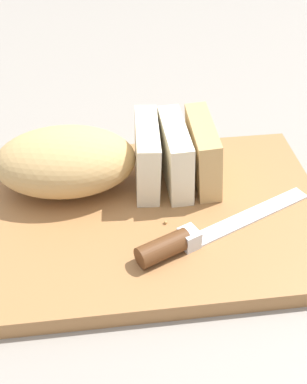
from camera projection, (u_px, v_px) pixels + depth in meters
name	position (u px, v px, depth m)	size (l,w,h in m)	color
ground_plane	(154.00, 223.00, 0.64)	(3.00, 3.00, 0.00)	gray
cutting_board	(154.00, 217.00, 0.63)	(0.44, 0.30, 0.02)	#9E6B3D
bread_loaf	(101.00, 159.00, 0.64)	(0.29, 0.12, 0.09)	tan
bread_knife	(187.00, 240.00, 0.57)	(0.23, 0.12, 0.03)	silver
crumb_near_knife	(139.00, 189.00, 0.65)	(0.00, 0.00, 0.00)	tan
crumb_near_loaf	(165.00, 222.00, 0.61)	(0.00, 0.00, 0.00)	tan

